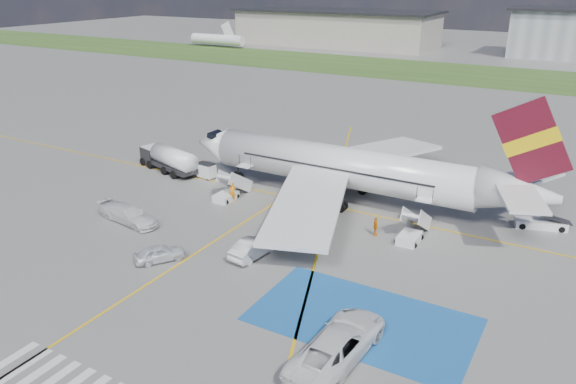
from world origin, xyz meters
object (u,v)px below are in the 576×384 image
belt_loader (541,224)px  van_white_b (128,212)px  car_silver_a (159,253)px  van_white_a (338,340)px  airliner (355,169)px  car_silver_b (254,247)px  fuel_tanker (169,161)px  gpu_cart (206,171)px

belt_loader → van_white_b: 36.26m
car_silver_a → van_white_a: 17.28m
airliner → car_silver_b: bearing=-99.1°
airliner → van_white_b: size_ratio=7.27×
car_silver_a → car_silver_b: 7.23m
car_silver_b → van_white_a: van_white_a is taller
car_silver_a → van_white_a: (16.85, -3.80, 0.54)m
car_silver_b → belt_loader: bearing=-132.1°
fuel_tanker → car_silver_b: size_ratio=1.91×
gpu_cart → car_silver_b: 19.11m
car_silver_b → gpu_cart: bearing=-35.2°
gpu_cart → belt_loader: (33.17, 4.18, -0.41)m
car_silver_b → van_white_a: bearing=150.0°
gpu_cart → van_white_a: (25.33, -20.70, 0.46)m
fuel_tanker → van_white_a: size_ratio=1.37×
car_silver_b → fuel_tanker: bearing=-26.4°
belt_loader → van_white_b: bearing=-170.1°
airliner → van_white_b: bearing=-137.5°
airliner → van_white_a: size_ratio=5.74×
van_white_b → airliner: bearing=-39.1°
fuel_tanker → car_silver_b: (19.25, -12.31, -0.47)m
belt_loader → van_white_a: bearing=-125.3°
belt_loader → van_white_b: size_ratio=0.93×
belt_loader → fuel_tanker: bearing=168.9°
gpu_cart → belt_loader: 33.43m
van_white_a → van_white_b: (-24.24, 7.99, -0.21)m
van_white_a → van_white_b: bearing=-15.4°
gpu_cart → car_silver_b: size_ratio=0.46×
airliner → van_white_b: (-15.52, -14.22, -2.40)m
van_white_a → van_white_b: 25.52m
fuel_tanker → van_white_a: (30.25, -20.36, -0.02)m
fuel_tanker → van_white_b: 13.76m
airliner → car_silver_a: size_ratio=9.48×
fuel_tanker → belt_loader: size_ratio=1.86×
van_white_a → car_silver_a: bearing=-9.9°
car_silver_a → van_white_b: size_ratio=0.77×
airliner → car_silver_a: bearing=-113.8°
gpu_cart → van_white_a: 32.71m
belt_loader → van_white_a: (-7.84, -24.88, 0.86)m
belt_loader → car_silver_a: (-24.69, -21.08, 0.32)m
fuel_tanker → airliner: bearing=20.9°
gpu_cart → belt_loader: gpu_cart is taller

